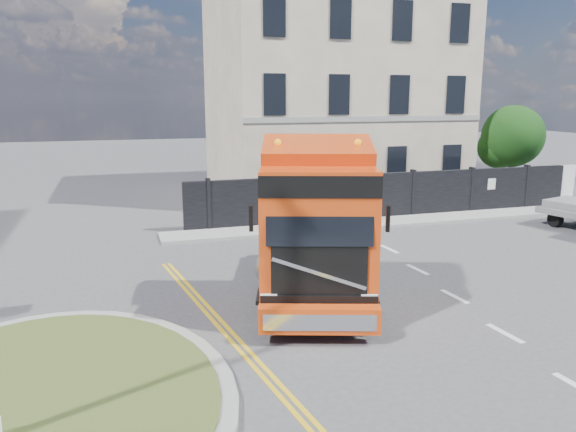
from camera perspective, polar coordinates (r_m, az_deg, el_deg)
name	(u,v)px	position (r m, az deg, el deg)	size (l,w,h in m)	color
ground	(346,303)	(14.66, 5.91, -8.83)	(120.00, 120.00, 0.00)	#424244
traffic_island	(36,404)	(10.94, -24.19, -17.03)	(6.80, 6.80, 0.17)	gray
hoarding_fence	(403,195)	(25.05, 11.61, 2.11)	(18.80, 0.25, 2.00)	black
georgian_building	(330,86)	(31.26, 4.26, 13.03)	(12.30, 10.30, 12.80)	beige
tree	(509,139)	(31.75, 21.56, 7.29)	(3.20, 3.20, 4.80)	#382619
pavement_far	(401,221)	(24.20, 11.40, -0.50)	(20.00, 1.60, 0.12)	gray
truck	(316,235)	(13.93, 2.87, -1.90)	(4.60, 7.37, 4.14)	black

